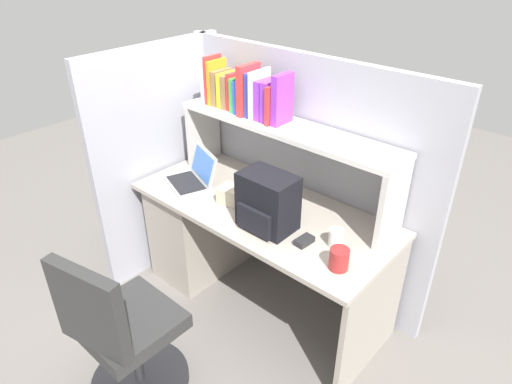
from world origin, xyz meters
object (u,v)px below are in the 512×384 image
(paper_cup, at_px, (336,238))
(snack_canister, at_px, (339,259))
(backpack, at_px, (267,203))
(computer_mouse, at_px, (304,241))
(tissue_box, at_px, (237,196))
(laptop, at_px, (193,177))
(office_chair, at_px, (123,338))

(paper_cup, xyz_separation_m, snack_canister, (0.11, -0.14, 0.01))
(backpack, bearing_deg, computer_mouse, 2.38)
(tissue_box, bearing_deg, computer_mouse, -19.06)
(laptop, distance_m, paper_cup, 1.04)
(paper_cup, height_order, tissue_box, tissue_box)
(laptop, xyz_separation_m, office_chair, (0.45, -0.89, -0.39))
(computer_mouse, relative_size, office_chair, 0.11)
(laptop, bearing_deg, snack_canister, -4.64)
(computer_mouse, distance_m, tissue_box, 0.53)
(laptop, height_order, tissue_box, laptop)
(backpack, bearing_deg, snack_canister, -4.65)
(backpack, height_order, computer_mouse, backpack)
(paper_cup, distance_m, tissue_box, 0.66)
(laptop, relative_size, paper_cup, 3.97)
(backpack, distance_m, computer_mouse, 0.28)
(snack_canister, xyz_separation_m, office_chair, (-0.70, -0.80, -0.39))
(paper_cup, relative_size, tissue_box, 0.44)
(paper_cup, xyz_separation_m, office_chair, (-0.59, -0.94, -0.38))
(computer_mouse, height_order, office_chair, office_chair)
(computer_mouse, height_order, tissue_box, tissue_box)
(laptop, relative_size, snack_canister, 3.49)
(computer_mouse, xyz_separation_m, snack_canister, (0.24, -0.05, 0.04))
(computer_mouse, bearing_deg, backpack, -172.79)
(tissue_box, bearing_deg, office_chair, -98.94)
(snack_canister, bearing_deg, office_chair, -131.11)
(backpack, xyz_separation_m, office_chair, (-0.21, -0.84, -0.49))
(paper_cup, bearing_deg, backpack, -165.08)
(laptop, relative_size, computer_mouse, 3.66)
(tissue_box, distance_m, office_chair, 0.98)
(backpack, height_order, paper_cup, backpack)
(paper_cup, relative_size, office_chair, 0.10)
(computer_mouse, distance_m, snack_canister, 0.25)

